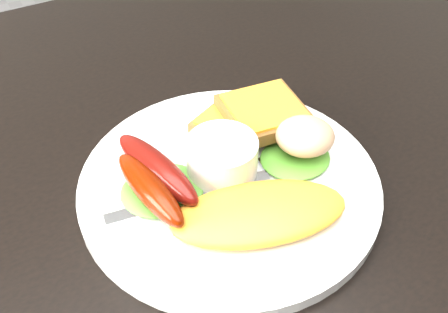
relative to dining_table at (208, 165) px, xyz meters
The scene contains 12 objects.
dining_table is the anchor object (origin of this frame).
plate 0.06m from the dining_table, 97.73° to the right, with size 0.28×0.28×0.01m, color white.
lettuce_left 0.09m from the dining_table, 148.34° to the right, with size 0.07×0.07×0.01m, color #358827.
lettuce_right 0.09m from the dining_table, 48.23° to the right, with size 0.07×0.06×0.01m, color #318917.
omelette 0.12m from the dining_table, 95.58° to the right, with size 0.15×0.07×0.02m, color yellow.
sausage_a 0.11m from the dining_table, 148.57° to the right, with size 0.02×0.10×0.02m, color #6A1F02.
sausage_b 0.09m from the dining_table, 155.42° to the right, with size 0.03×0.11×0.03m, color #65140D.
ramekin 0.07m from the dining_table, 101.53° to the right, with size 0.07×0.07×0.04m, color white.
toast_a 0.05m from the dining_table, ahead, with size 0.07×0.07×0.01m, color #965C31.
toast_b 0.08m from the dining_table, ahead, with size 0.08×0.08×0.01m, color brown.
potato_salad 0.11m from the dining_table, 41.61° to the right, with size 0.06×0.05×0.03m, color beige.
fork 0.09m from the dining_table, 129.77° to the right, with size 0.15×0.01×0.00m, color #ADAFB7.
Camera 1 is at (-0.18, -0.35, 1.10)m, focal length 42.00 mm.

